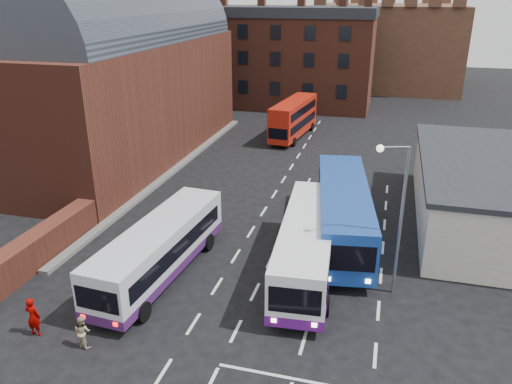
% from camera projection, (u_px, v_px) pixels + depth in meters
% --- Properties ---
extents(ground, '(180.00, 180.00, 0.00)m').
position_uv_depth(ground, '(200.00, 314.00, 23.13)').
color(ground, black).
extents(railway_station, '(12.00, 28.00, 16.00)m').
position_uv_depth(railway_station, '(115.00, 70.00, 42.83)').
color(railway_station, '#602B1E').
rests_on(railway_station, ground).
extents(forecourt_wall, '(1.20, 10.00, 1.80)m').
position_uv_depth(forecourt_wall, '(36.00, 249.00, 27.05)').
color(forecourt_wall, '#602B1E').
rests_on(forecourt_wall, ground).
extents(cream_building, '(10.40, 16.40, 4.25)m').
position_uv_depth(cream_building, '(503.00, 193.00, 31.23)').
color(cream_building, beige).
rests_on(cream_building, ground).
extents(brick_terrace, '(22.00, 10.00, 11.00)m').
position_uv_depth(brick_terrace, '(284.00, 62.00, 63.72)').
color(brick_terrace, brown).
rests_on(brick_terrace, ground).
extents(castle_keep, '(22.00, 22.00, 12.00)m').
position_uv_depth(castle_keep, '(385.00, 45.00, 78.53)').
color(castle_keep, brown).
rests_on(castle_keep, ground).
extents(bus_white_outbound, '(3.25, 10.73, 2.89)m').
position_uv_depth(bus_white_outbound, '(159.00, 246.00, 25.65)').
color(bus_white_outbound, silver).
rests_on(bus_white_outbound, ground).
extents(bus_white_inbound, '(3.45, 11.30, 3.04)m').
position_uv_depth(bus_white_inbound, '(307.00, 242.00, 25.86)').
color(bus_white_inbound, white).
rests_on(bus_white_inbound, ground).
extents(bus_blue, '(4.60, 12.56, 3.35)m').
position_uv_depth(bus_blue, '(343.00, 209.00, 29.34)').
color(bus_blue, navy).
rests_on(bus_blue, ground).
extents(bus_red_double, '(3.23, 9.57, 3.76)m').
position_uv_depth(bus_red_double, '(293.00, 118.00, 50.35)').
color(bus_red_double, '#B31D0E').
rests_on(bus_red_double, ground).
extents(street_lamp, '(1.49, 0.65, 7.64)m').
position_uv_depth(street_lamp, '(397.00, 207.00, 23.06)').
color(street_lamp, slate).
rests_on(street_lamp, ground).
extents(pedestrian_red, '(0.67, 0.44, 1.84)m').
position_uv_depth(pedestrian_red, '(33.00, 316.00, 21.40)').
color(pedestrian_red, '#7E0200').
rests_on(pedestrian_red, ground).
extents(pedestrian_beige, '(0.83, 0.72, 1.47)m').
position_uv_depth(pedestrian_beige, '(82.00, 331.00, 20.75)').
color(pedestrian_beige, tan).
rests_on(pedestrian_beige, ground).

